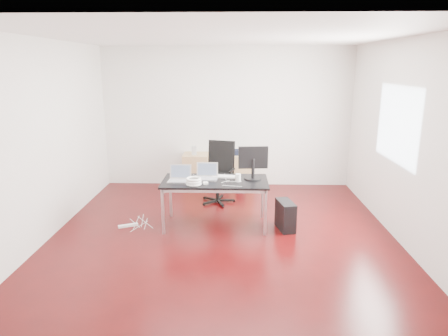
{
  "coord_description": "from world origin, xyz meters",
  "views": [
    {
      "loc": [
        0.18,
        -5.56,
        2.43
      ],
      "look_at": [
        0.0,
        0.55,
        0.85
      ],
      "focal_mm": 32.0,
      "sensor_mm": 36.0,
      "label": 1
    }
  ],
  "objects_px": {
    "filing_cabinet_right": "(241,171)",
    "pc_tower": "(285,215)",
    "desk": "(215,184)",
    "filing_cabinet_left": "(196,171)",
    "office_chair": "(219,169)"
  },
  "relations": [
    {
      "from": "office_chair",
      "to": "filing_cabinet_right",
      "type": "bearing_deg",
      "value": 77.53
    },
    {
      "from": "office_chair",
      "to": "pc_tower",
      "type": "distance_m",
      "value": 1.7
    },
    {
      "from": "filing_cabinet_right",
      "to": "pc_tower",
      "type": "height_order",
      "value": "filing_cabinet_right"
    },
    {
      "from": "office_chair",
      "to": "filing_cabinet_right",
      "type": "height_order",
      "value": "office_chair"
    },
    {
      "from": "desk",
      "to": "filing_cabinet_left",
      "type": "relative_size",
      "value": 2.29
    },
    {
      "from": "filing_cabinet_left",
      "to": "office_chair",
      "type": "bearing_deg",
      "value": -58.52
    },
    {
      "from": "filing_cabinet_right",
      "to": "filing_cabinet_left",
      "type": "bearing_deg",
      "value": 180.0
    },
    {
      "from": "filing_cabinet_right",
      "to": "pc_tower",
      "type": "xyz_separation_m",
      "value": [
        0.64,
        -2.09,
        -0.13
      ]
    },
    {
      "from": "filing_cabinet_left",
      "to": "filing_cabinet_right",
      "type": "relative_size",
      "value": 1.0
    },
    {
      "from": "desk",
      "to": "pc_tower",
      "type": "bearing_deg",
      "value": -6.09
    },
    {
      "from": "office_chair",
      "to": "filing_cabinet_left",
      "type": "bearing_deg",
      "value": 136.44
    },
    {
      "from": "desk",
      "to": "office_chair",
      "type": "height_order",
      "value": "office_chair"
    },
    {
      "from": "pc_tower",
      "to": "filing_cabinet_right",
      "type": "bearing_deg",
      "value": 95.03
    },
    {
      "from": "office_chair",
      "to": "pc_tower",
      "type": "relative_size",
      "value": 2.4
    },
    {
      "from": "desk",
      "to": "filing_cabinet_left",
      "type": "distance_m",
      "value": 2.06
    }
  ]
}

